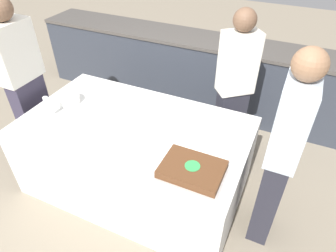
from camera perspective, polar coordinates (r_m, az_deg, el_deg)
name	(u,v)px	position (r m, az deg, el deg)	size (l,w,h in m)	color
ground_plane	(138,183)	(3.08, -5.65, -10.70)	(14.00, 14.00, 0.00)	gray
back_counter	(198,72)	(4.00, 5.79, 10.27)	(4.40, 0.58, 0.92)	#333842
dining_table	(136,156)	(2.82, -6.10, -5.77)	(1.96, 1.16, 0.73)	white
cake	(192,169)	(2.14, 4.64, -8.23)	(0.48, 0.36, 0.07)	#B7B2AD
plate_stack	(68,99)	(2.99, -18.46, 4.90)	(0.21, 0.21, 0.08)	white
wine_glass	(47,104)	(2.80, -22.06, 3.87)	(0.07, 0.07, 0.20)	white
side_plate_near_cake	(195,142)	(2.40, 5.25, -3.08)	(0.19, 0.19, 0.00)	white
person_cutting_cake	(234,89)	(2.95, 12.50, 6.97)	(0.38, 0.36, 1.58)	#282833
person_seated_left	(24,82)	(3.22, -25.72, 7.53)	(0.22, 0.40, 1.66)	#383347
person_seated_right	(281,155)	(2.24, 20.75, -5.17)	(0.20, 0.38, 1.65)	#282833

